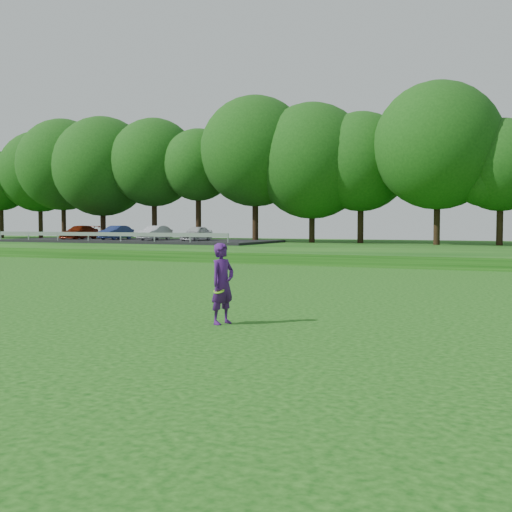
% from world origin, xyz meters
% --- Properties ---
extents(ground, '(140.00, 140.00, 0.00)m').
position_xyz_m(ground, '(0.00, 0.00, 0.00)').
color(ground, '#0D3D0B').
rests_on(ground, ground).
extents(berm, '(130.00, 30.00, 0.60)m').
position_xyz_m(berm, '(0.00, 34.00, 0.30)').
color(berm, '#0D3D0B').
rests_on(berm, ground).
extents(walking_path, '(130.00, 1.60, 0.04)m').
position_xyz_m(walking_path, '(0.00, 20.00, 0.02)').
color(walking_path, gray).
rests_on(walking_path, ground).
extents(treeline, '(104.00, 7.00, 15.00)m').
position_xyz_m(treeline, '(0.00, 38.00, 8.10)').
color(treeline, '#154610').
rests_on(treeline, berm).
extents(parking_lot, '(24.00, 9.00, 1.38)m').
position_xyz_m(parking_lot, '(-24.21, 32.78, 0.98)').
color(parking_lot, black).
rests_on(parking_lot, berm).
extents(woman, '(0.60, 0.75, 1.80)m').
position_xyz_m(woman, '(1.42, 0.10, 0.90)').
color(woman, '#451767').
rests_on(woman, ground).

